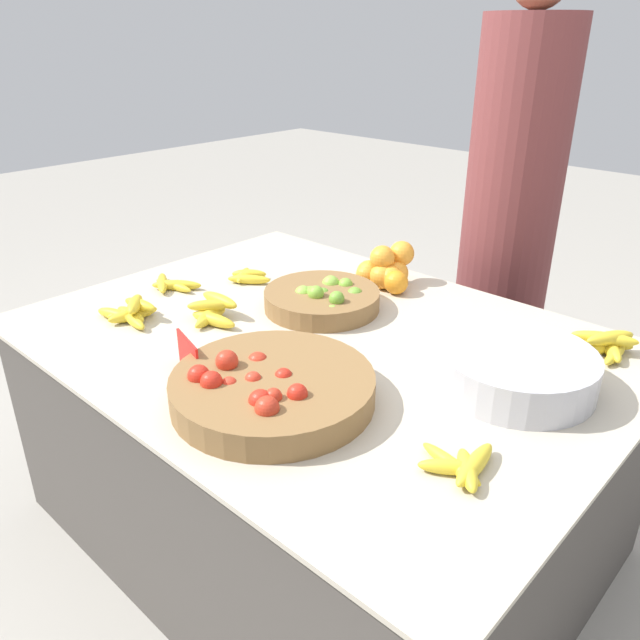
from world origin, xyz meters
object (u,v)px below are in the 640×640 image
object	(u,v)px
vendor_person	(508,232)
lime_bowl	(322,299)
price_sign	(188,355)
metal_bowl	(517,370)
tomato_basket	(271,388)

from	to	relation	value
vendor_person	lime_bowl	bearing A→B (deg)	-103.09
price_sign	vendor_person	distance (m)	1.27
lime_bowl	vendor_person	bearing A→B (deg)	76.91
lime_bowl	price_sign	size ratio (longest dim) A/B	2.71
metal_bowl	vendor_person	bearing A→B (deg)	119.38
price_sign	tomato_basket	bearing A→B (deg)	25.89
tomato_basket	vendor_person	bearing A→B (deg)	93.82
price_sign	vendor_person	size ratio (longest dim) A/B	0.08
tomato_basket	metal_bowl	bearing A→B (deg)	49.31
metal_bowl	vendor_person	distance (m)	0.91
tomato_basket	metal_bowl	size ratio (longest dim) A/B	1.27
lime_bowl	vendor_person	distance (m)	0.79
tomato_basket	price_sign	size ratio (longest dim) A/B	3.61
metal_bowl	price_sign	xyz separation A→B (m)	(-0.61, -0.47, -0.00)
lime_bowl	price_sign	xyz separation A→B (m)	(0.02, -0.49, 0.01)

